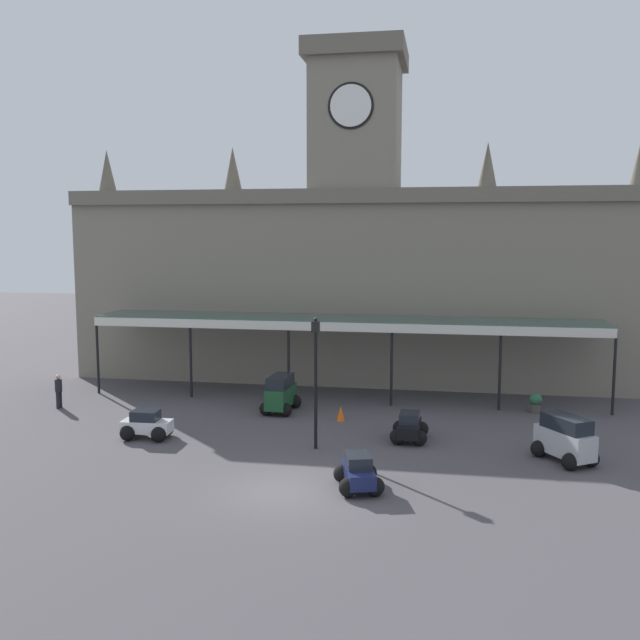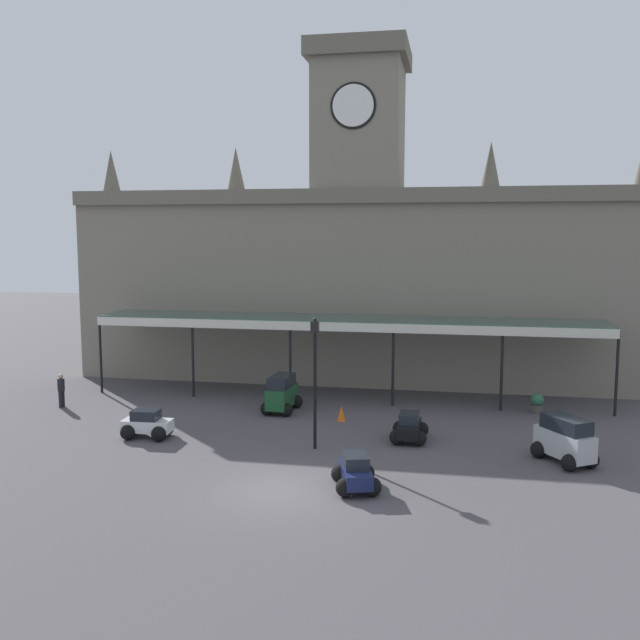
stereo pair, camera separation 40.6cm
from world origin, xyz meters
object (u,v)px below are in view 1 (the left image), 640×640
car_green_van (281,395)px  traffic_cone (341,413)px  car_silver_van (565,441)px  planter_forecourt_centre (535,403)px  pedestrian_beside_cars (59,390)px  victorian_lamppost (316,369)px  car_navy_sedan (358,475)px  car_black_sedan (409,428)px  car_white_sedan (147,427)px

car_green_van → traffic_cone: car_green_van is taller
car_silver_van → planter_forecourt_centre: 7.40m
car_silver_van → pedestrian_beside_cars: car_silver_van is taller
car_green_van → victorian_lamppost: size_ratio=0.47×
pedestrian_beside_cars → traffic_cone: bearing=0.5°
car_green_van → car_navy_sedan: car_green_van is taller
car_silver_van → car_navy_sedan: car_silver_van is taller
car_black_sedan → car_navy_sedan: same height
car_white_sedan → car_navy_sedan: 10.38m
car_green_van → car_silver_van: size_ratio=0.95×
car_white_sedan → pedestrian_beside_cars: pedestrian_beside_cars is taller
car_white_sedan → planter_forecourt_centre: car_white_sedan is taller
planter_forecourt_centre → car_green_van: bearing=-170.8°
pedestrian_beside_cars → victorian_lamppost: size_ratio=0.32×
pedestrian_beside_cars → car_navy_sedan: bearing=-28.0°
car_silver_van → planter_forecourt_centre: bearing=91.4°
car_white_sedan → victorian_lamppost: bearing=-1.2°
car_navy_sedan → victorian_lamppost: 5.45m
car_white_sedan → car_navy_sedan: bearing=-24.6°
car_navy_sedan → car_white_sedan: bearing=155.4°
pedestrian_beside_cars → car_silver_van: bearing=-10.3°
car_white_sedan → pedestrian_beside_cars: (-6.37, 4.08, 0.41)m
victorian_lamppost → traffic_cone: (0.37, 4.35, -2.90)m
car_navy_sedan → pedestrian_beside_cars: pedestrian_beside_cars is taller
car_green_van → pedestrian_beside_cars: bearing=-173.5°
pedestrian_beside_cars → traffic_cone: (13.96, 0.11, -0.57)m
car_white_sedan → car_green_van: bearing=49.7°
car_green_van → victorian_lamppost: victorian_lamppost is taller
car_silver_van → planter_forecourt_centre: size_ratio=2.69×
car_green_van → pedestrian_beside_cars: car_green_van is taller
car_black_sedan → victorian_lamppost: 4.88m
car_green_van → car_black_sedan: bearing=-30.2°
car_black_sedan → car_navy_sedan: bearing=-103.3°
car_black_sedan → traffic_cone: bearing=141.8°
car_green_van → car_silver_van: same height
car_black_sedan → traffic_cone: car_black_sedan is taller
car_black_sedan → car_navy_sedan: (-1.40, -5.95, 0.00)m
victorian_lamppost → car_black_sedan: bearing=26.2°
car_navy_sedan → pedestrian_beside_cars: 17.91m
victorian_lamppost → traffic_cone: victorian_lamppost is taller
car_white_sedan → traffic_cone: (7.58, 4.19, -0.16)m
car_silver_van → victorian_lamppost: victorian_lamppost is taller
planter_forecourt_centre → car_navy_sedan: bearing=-121.5°
car_silver_van → traffic_cone: 10.11m
car_silver_van → planter_forecourt_centre: car_silver_van is taller
pedestrian_beside_cars → planter_forecourt_centre: (22.91, 3.19, -0.42)m
victorian_lamppost → planter_forecourt_centre: bearing=38.5°
car_white_sedan → victorian_lamppost: victorian_lamppost is taller
car_white_sedan → traffic_cone: size_ratio=3.03×
car_green_van → victorian_lamppost: bearing=-63.6°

